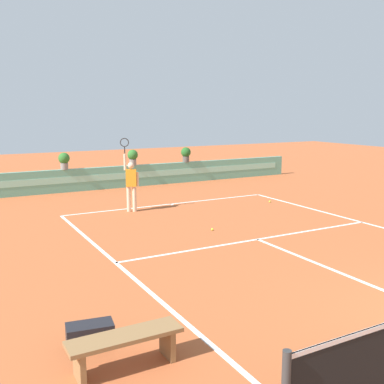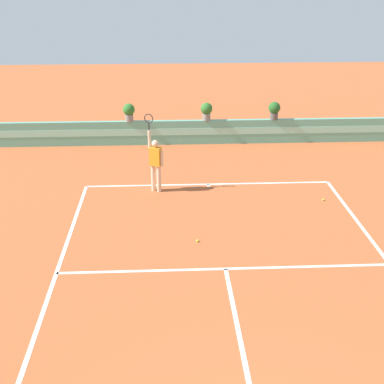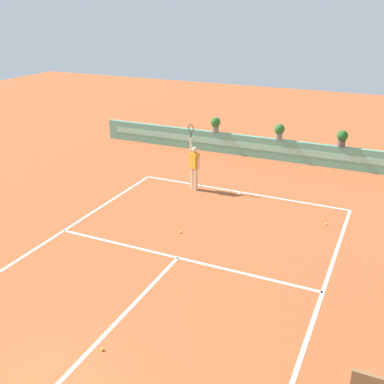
% 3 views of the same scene
% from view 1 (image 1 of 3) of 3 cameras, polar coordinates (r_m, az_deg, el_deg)
% --- Properties ---
extents(ground_plane, '(60.00, 60.00, 0.00)m').
position_cam_1_polar(ground_plane, '(12.58, 9.24, -6.28)').
color(ground_plane, '#B2562D').
extents(court_lines, '(8.32, 11.94, 0.01)m').
position_cam_1_polar(court_lines, '(13.13, 7.32, -5.51)').
color(court_lines, white).
rests_on(court_lines, ground).
extents(back_wall_barrier, '(18.00, 0.21, 1.00)m').
position_cam_1_polar(back_wall_barrier, '(21.44, -7.98, 1.95)').
color(back_wall_barrier, '#60A88E').
rests_on(back_wall_barrier, ground).
extents(bench_courtside, '(1.60, 0.44, 0.51)m').
position_cam_1_polar(bench_courtside, '(6.69, -8.30, -18.10)').
color(bench_courtside, olive).
rests_on(bench_courtside, ground).
extents(gear_bag, '(0.75, 0.47, 0.36)m').
position_cam_1_polar(gear_bag, '(7.42, -12.54, -16.96)').
color(gear_bag, black).
rests_on(gear_bag, ground).
extents(tennis_player, '(0.58, 0.35, 2.58)m').
position_cam_1_polar(tennis_player, '(16.15, -7.58, 1.24)').
color(tennis_player, beige).
rests_on(tennis_player, ground).
extents(tennis_ball_near_baseline, '(0.07, 0.07, 0.07)m').
position_cam_1_polar(tennis_ball_near_baseline, '(13.68, 2.53, -4.66)').
color(tennis_ball_near_baseline, '#CCE033').
rests_on(tennis_ball_near_baseline, ground).
extents(tennis_ball_mid_court, '(0.07, 0.07, 0.07)m').
position_cam_1_polar(tennis_ball_mid_court, '(18.01, 9.64, -1.17)').
color(tennis_ball_mid_court, '#CCE033').
rests_on(tennis_ball_mid_court, ground).
extents(potted_plant_centre, '(0.48, 0.48, 0.72)m').
position_cam_1_polar(potted_plant_centre, '(21.43, -7.38, 4.42)').
color(potted_plant_centre, gray).
rests_on(potted_plant_centre, back_wall_barrier).
extents(potted_plant_left, '(0.48, 0.48, 0.72)m').
position_cam_1_polar(potted_plant_left, '(20.50, -15.61, 3.87)').
color(potted_plant_left, gray).
rests_on(potted_plant_left, back_wall_barrier).
extents(potted_plant_right, '(0.48, 0.48, 0.72)m').
position_cam_1_polar(potted_plant_right, '(22.59, -0.77, 4.79)').
color(potted_plant_right, '#514C47').
rests_on(potted_plant_right, back_wall_barrier).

